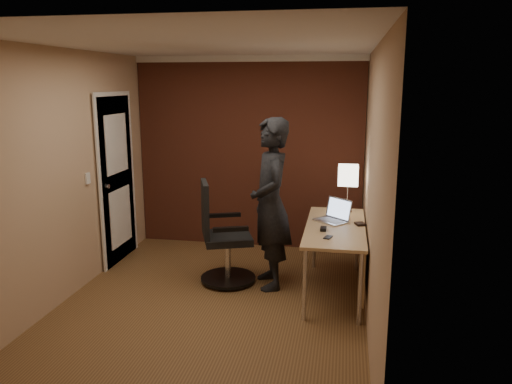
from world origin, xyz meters
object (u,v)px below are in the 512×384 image
desk_lamp (348,176)px  person (271,204)px  phone (328,237)px  office_chair (221,240)px  mouse (323,229)px  desk (342,238)px  wallet (360,224)px  laptop (335,215)px

desk_lamp → person: person is taller
phone → person: size_ratio=0.06×
desk_lamp → office_chair: size_ratio=0.48×
mouse → desk: bearing=46.1°
desk → person: person is taller
desk → wallet: wallet is taller
laptop → wallet: (0.27, -0.12, -0.05)m
desk_lamp → phone: (-0.17, -1.00, -0.41)m
phone → office_chair: size_ratio=0.10×
wallet → mouse: bearing=-144.0°
desk → office_chair: size_ratio=1.35×
laptop → office_chair: bearing=-173.5°
desk_lamp → person: size_ratio=0.29×
person → desk: bearing=64.2°
phone → person: person is taller
person → laptop: bearing=79.4°
mouse → desk_lamp: bearing=74.1°
laptop → desk_lamp: bearing=71.9°
phone → desk_lamp: bearing=96.6°
wallet → office_chair: office_chair is taller
laptop → phone: (-0.04, -0.61, -0.06)m
mouse → wallet: bearing=36.4°
desk → mouse: size_ratio=15.00×
mouse → wallet: size_ratio=0.91×
laptop → wallet: laptop is taller
office_chair → desk: bearing=-2.3°
desk → phone: bearing=-107.5°
desk_lamp → mouse: (-0.23, -0.77, -0.40)m
desk_lamp → office_chair: bearing=-158.4°
office_chair → person: (0.54, 0.02, 0.42)m
desk_lamp → mouse: 0.90m
desk_lamp → mouse: size_ratio=5.35×
laptop → person: 0.69m
phone → person: (-0.63, 0.50, 0.18)m
phone → wallet: 0.58m
desk → wallet: bearing=22.2°
desk_lamp → office_chair: (-1.34, -0.53, -0.65)m
mouse → phone: bearing=-76.5°
laptop → mouse: laptop is taller
mouse → phone: (0.05, -0.23, -0.01)m
phone → laptop: bearing=102.2°
mouse → person: person is taller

